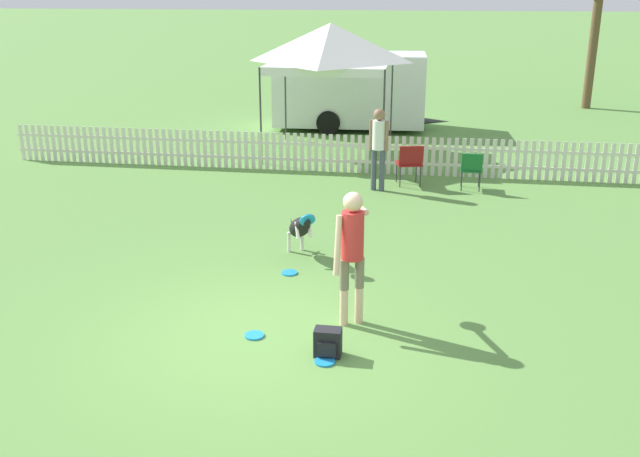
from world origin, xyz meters
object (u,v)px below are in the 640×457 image
(leaping_dog, at_px, (300,227))
(folding_chair_center, at_px, (471,168))
(equipment_trailer, at_px, (350,89))
(frisbee_midfield, at_px, (254,335))
(frisbee_near_dog, at_px, (289,273))
(backpack_on_grass, at_px, (328,343))
(canopy_tent_main, at_px, (331,47))
(spectator_standing, at_px, (379,141))
(frisbee_near_handler, at_px, (325,361))
(folding_chair_blue_left, at_px, (410,161))
(handler_person, at_px, (352,241))

(leaping_dog, xyz_separation_m, folding_chair_center, (2.80, 4.41, -0.02))
(equipment_trailer, bearing_deg, frisbee_midfield, -91.13)
(frisbee_near_dog, distance_m, backpack_on_grass, 2.55)
(frisbee_near_dog, distance_m, canopy_tent_main, 8.57)
(leaping_dog, height_order, folding_chair_center, leaping_dog)
(frisbee_midfield, relative_size, backpack_on_grass, 0.72)
(canopy_tent_main, bearing_deg, spectator_standing, -66.06)
(leaping_dog, distance_m, folding_chair_center, 5.23)
(leaping_dog, relative_size, frisbee_near_handler, 4.50)
(folding_chair_blue_left, bearing_deg, frisbee_near_handler, 72.06)
(leaping_dog, relative_size, spectator_standing, 0.63)
(folding_chair_blue_left, bearing_deg, frisbee_midfield, 64.46)
(leaping_dog, distance_m, frisbee_midfield, 2.77)
(frisbee_near_handler, height_order, backpack_on_grass, backpack_on_grass)
(leaping_dog, xyz_separation_m, canopy_tent_main, (-0.61, 7.45, 2.15))
(equipment_trailer, bearing_deg, canopy_tent_main, -94.69)
(handler_person, relative_size, equipment_trailer, 0.33)
(frisbee_midfield, relative_size, folding_chair_center, 0.30)
(folding_chair_blue_left, bearing_deg, leaping_dog, 58.34)
(folding_chair_center, bearing_deg, folding_chair_blue_left, -5.80)
(leaping_dog, distance_m, frisbee_near_handler, 3.37)
(frisbee_midfield, height_order, folding_chair_center, folding_chair_center)
(frisbee_midfield, bearing_deg, spectator_standing, 82.04)
(canopy_tent_main, bearing_deg, frisbee_near_handler, -82.07)
(frisbee_near_dog, relative_size, equipment_trailer, 0.05)
(equipment_trailer, bearing_deg, folding_chair_center, -65.72)
(frisbee_near_handler, height_order, canopy_tent_main, canopy_tent_main)
(frisbee_near_handler, xyz_separation_m, frisbee_near_dog, (-0.92, 2.53, 0.00))
(folding_chair_center, height_order, spectator_standing, spectator_standing)
(canopy_tent_main, bearing_deg, folding_chair_blue_left, -53.59)
(equipment_trailer, bearing_deg, frisbee_near_handler, -87.35)
(leaping_dog, bearing_deg, canopy_tent_main, -111.25)
(frisbee_near_dog, height_order, folding_chair_center, folding_chair_center)
(frisbee_near_dog, xyz_separation_m, frisbee_midfield, (-0.03, -2.04, 0.00))
(backpack_on_grass, bearing_deg, spectator_standing, 90.03)
(frisbee_near_dog, bearing_deg, equipment_trailer, 92.30)
(frisbee_near_handler, xyz_separation_m, canopy_tent_main, (-1.49, 10.67, 2.63))
(frisbee_midfield, xyz_separation_m, folding_chair_blue_left, (1.59, 7.28, 0.53))
(folding_chair_blue_left, height_order, spectator_standing, spectator_standing)
(folding_chair_blue_left, height_order, canopy_tent_main, canopy_tent_main)
(handler_person, xyz_separation_m, spectator_standing, (-0.17, 6.23, -0.05))
(leaping_dog, bearing_deg, frisbee_near_handler, 79.33)
(handler_person, distance_m, folding_chair_center, 6.81)
(frisbee_near_handler, xyz_separation_m, frisbee_midfield, (-0.95, 0.50, 0.00))
(frisbee_near_dog, height_order, spectator_standing, spectator_standing)
(leaping_dog, xyz_separation_m, frisbee_midfield, (-0.07, -2.72, -0.49))
(frisbee_near_dog, height_order, equipment_trailer, equipment_trailer)
(frisbee_midfield, distance_m, equipment_trailer, 13.62)
(frisbee_midfield, xyz_separation_m, equipment_trailer, (-0.44, 13.56, 1.15))
(leaping_dog, distance_m, equipment_trailer, 10.87)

